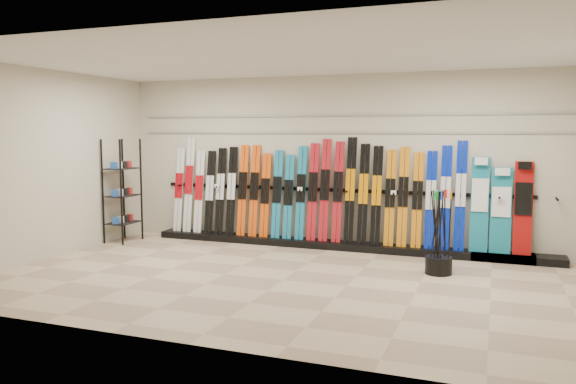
% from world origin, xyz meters
% --- Properties ---
extents(floor, '(8.00, 8.00, 0.00)m').
position_xyz_m(floor, '(0.00, 0.00, 0.00)').
color(floor, '#9E856D').
rests_on(floor, ground).
extents(back_wall, '(8.00, 0.00, 8.00)m').
position_xyz_m(back_wall, '(0.00, 2.50, 1.50)').
color(back_wall, beige).
rests_on(back_wall, floor).
extents(left_wall, '(0.00, 5.00, 5.00)m').
position_xyz_m(left_wall, '(-4.00, 0.00, 1.50)').
color(left_wall, beige).
rests_on(left_wall, floor).
extents(ceiling, '(8.00, 8.00, 0.00)m').
position_xyz_m(ceiling, '(0.00, 0.00, 3.00)').
color(ceiling, silver).
rests_on(ceiling, back_wall).
extents(ski_rack_base, '(8.00, 0.40, 0.12)m').
position_xyz_m(ski_rack_base, '(0.22, 2.28, 0.06)').
color(ski_rack_base, black).
rests_on(ski_rack_base, floor).
extents(skis, '(5.37, 0.28, 1.81)m').
position_xyz_m(skis, '(-0.43, 2.35, 0.94)').
color(skis, silver).
rests_on(skis, ski_rack_base).
extents(snowboards, '(0.92, 0.23, 1.50)m').
position_xyz_m(snowboards, '(2.76, 2.35, 0.83)').
color(snowboards, '#14728C').
rests_on(snowboards, ski_rack_base).
extents(accessory_rack, '(0.40, 0.60, 1.89)m').
position_xyz_m(accessory_rack, '(-3.75, 1.53, 0.94)').
color(accessory_rack, black).
rests_on(accessory_rack, floor).
extents(pole_bin, '(0.38, 0.38, 0.25)m').
position_xyz_m(pole_bin, '(1.96, 1.09, 0.12)').
color(pole_bin, black).
rests_on(pole_bin, floor).
extents(ski_poles, '(0.28, 0.34, 1.18)m').
position_xyz_m(ski_poles, '(1.96, 1.06, 0.61)').
color(ski_poles, black).
rests_on(ski_poles, pole_bin).
extents(slatwall_rail_0, '(7.60, 0.02, 0.03)m').
position_xyz_m(slatwall_rail_0, '(0.00, 2.48, 2.00)').
color(slatwall_rail_0, gray).
rests_on(slatwall_rail_0, back_wall).
extents(slatwall_rail_1, '(7.60, 0.02, 0.03)m').
position_xyz_m(slatwall_rail_1, '(0.00, 2.48, 2.30)').
color(slatwall_rail_1, gray).
rests_on(slatwall_rail_1, back_wall).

